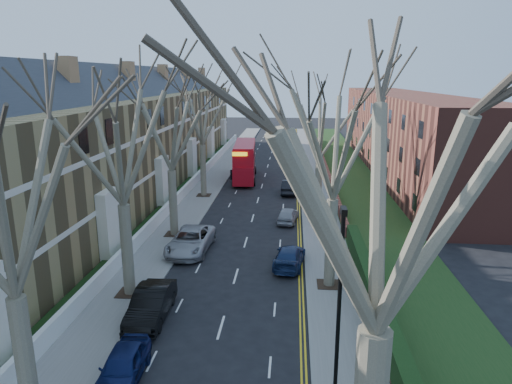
% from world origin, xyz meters
% --- Properties ---
extents(ground, '(240.00, 240.00, 0.00)m').
position_xyz_m(ground, '(0.00, 0.00, 0.00)').
color(ground, black).
rests_on(ground, ground).
extents(pavement_left, '(3.00, 102.00, 0.12)m').
position_xyz_m(pavement_left, '(-6.00, 39.00, 0.06)').
color(pavement_left, slate).
rests_on(pavement_left, ground).
extents(pavement_right, '(3.00, 102.00, 0.12)m').
position_xyz_m(pavement_right, '(6.00, 39.00, 0.06)').
color(pavement_right, slate).
rests_on(pavement_right, ground).
extents(terrace_left, '(9.70, 78.00, 13.60)m').
position_xyz_m(terrace_left, '(-13.65, 31.00, 5.53)').
color(terrace_left, olive).
rests_on(terrace_left, ground).
extents(flats_right, '(13.97, 54.00, 10.00)m').
position_xyz_m(flats_right, '(17.46, 43.00, 4.98)').
color(flats_right, brown).
rests_on(flats_right, ground).
extents(wall_hedge_right, '(0.70, 24.00, 1.80)m').
position_xyz_m(wall_hedge_right, '(7.70, 2.00, 1.12)').
color(wall_hedge_right, brown).
rests_on(wall_hedge_right, ground).
extents(front_wall_left, '(0.30, 78.00, 1.00)m').
position_xyz_m(front_wall_left, '(-7.65, 31.00, 0.62)').
color(front_wall_left, white).
rests_on(front_wall_left, ground).
extents(grass_verge_right, '(6.00, 102.00, 0.06)m').
position_xyz_m(grass_verge_right, '(10.50, 39.00, 0.15)').
color(grass_verge_right, '#1B3914').
rests_on(grass_verge_right, ground).
extents(lamp_post, '(0.18, 0.50, 8.11)m').
position_xyz_m(lamp_post, '(5.00, -3.50, 4.57)').
color(lamp_post, black).
rests_on(lamp_post, ground).
extents(tree_left_mid, '(10.50, 10.50, 14.71)m').
position_xyz_m(tree_left_mid, '(-5.70, 6.00, 9.56)').
color(tree_left_mid, brown).
rests_on(tree_left_mid, ground).
extents(tree_left_far, '(10.15, 10.15, 14.22)m').
position_xyz_m(tree_left_far, '(-5.70, 16.00, 9.24)').
color(tree_left_far, brown).
rests_on(tree_left_far, ground).
extents(tree_left_dist, '(10.50, 10.50, 14.71)m').
position_xyz_m(tree_left_dist, '(-5.70, 28.00, 9.56)').
color(tree_left_dist, brown).
rests_on(tree_left_dist, ground).
extents(tree_right_near, '(10.85, 10.85, 15.20)m').
position_xyz_m(tree_right_near, '(5.70, -6.00, 9.86)').
color(tree_right_near, brown).
rests_on(tree_right_near, ground).
extents(tree_right_mid, '(10.50, 10.50, 14.71)m').
position_xyz_m(tree_right_mid, '(5.70, 8.00, 9.56)').
color(tree_right_mid, brown).
rests_on(tree_right_mid, ground).
extents(tree_right_far, '(10.15, 10.15, 14.22)m').
position_xyz_m(tree_right_far, '(5.70, 22.00, 9.24)').
color(tree_right_far, brown).
rests_on(tree_right_far, ground).
extents(double_decker_bus, '(3.13, 10.43, 4.33)m').
position_xyz_m(double_decker_bus, '(-2.29, 36.27, 2.12)').
color(double_decker_bus, '#AA0C18').
rests_on(double_decker_bus, ground).
extents(car_left_near, '(1.81, 4.09, 1.37)m').
position_xyz_m(car_left_near, '(-3.34, -1.39, 0.68)').
color(car_left_near, '#0E1847').
rests_on(car_left_near, ground).
extents(car_left_mid, '(1.81, 4.84, 1.58)m').
position_xyz_m(car_left_mid, '(-3.70, 3.57, 0.79)').
color(car_left_mid, black).
rests_on(car_left_mid, ground).
extents(car_left_far, '(2.92, 5.87, 1.60)m').
position_xyz_m(car_left_far, '(-3.70, 12.90, 0.80)').
color(car_left_far, '#9D9DA2').
rests_on(car_left_far, ground).
extents(car_right_near, '(2.33, 4.61, 1.28)m').
position_xyz_m(car_right_near, '(3.32, 10.88, 0.64)').
color(car_right_near, '#16264E').
rests_on(car_right_near, ground).
extents(car_right_mid, '(1.99, 3.93, 1.28)m').
position_xyz_m(car_right_mid, '(3.08, 20.14, 0.64)').
color(car_right_mid, gray).
rests_on(car_right_mid, ground).
extents(car_right_far, '(1.78, 4.53, 1.47)m').
position_xyz_m(car_right_far, '(3.15, 29.98, 0.73)').
color(car_right_far, black).
rests_on(car_right_far, ground).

